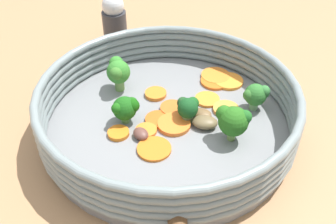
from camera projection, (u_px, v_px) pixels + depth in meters
ground_plane at (168, 129)px, 0.54m from camera, size 4.00×4.00×0.00m
skillet at (168, 125)px, 0.54m from camera, size 0.33×0.33×0.02m
skillet_rim_wall at (168, 104)px, 0.52m from camera, size 0.34×0.34×0.06m
skillet_rivet_left at (130, 213)px, 0.41m from camera, size 0.01×0.01×0.01m
skillet_rivet_right at (222, 209)px, 0.42m from camera, size 0.01×0.01×0.01m
carrot_slice_0 at (215, 81)px, 0.60m from camera, size 0.06×0.06×0.00m
carrot_slice_1 at (229, 81)px, 0.60m from camera, size 0.06×0.06×0.00m
carrot_slice_2 at (207, 99)px, 0.57m from camera, size 0.04×0.04×0.00m
carrot_slice_3 at (156, 94)px, 0.58m from camera, size 0.04×0.04×0.01m
carrot_slice_4 at (154, 149)px, 0.49m from camera, size 0.06×0.06×0.00m
carrot_slice_5 at (118, 133)px, 0.51m from camera, size 0.03×0.03×0.01m
carrot_slice_6 at (172, 108)px, 0.55m from camera, size 0.05×0.05×0.01m
carrot_slice_7 at (174, 124)px, 0.52m from camera, size 0.06×0.06×0.01m
carrot_slice_8 at (158, 119)px, 0.53m from camera, size 0.05×0.05×0.00m
carrot_slice_9 at (146, 130)px, 0.52m from camera, size 0.03×0.03×0.00m
carrot_slice_10 at (226, 109)px, 0.55m from camera, size 0.04×0.04×0.00m
carrot_slice_11 at (216, 76)px, 0.61m from camera, size 0.06×0.06×0.00m
broccoli_floret_0 at (233, 120)px, 0.49m from camera, size 0.04×0.04×0.05m
broccoli_floret_1 at (118, 72)px, 0.57m from camera, size 0.04×0.03×0.05m
broccoli_floret_2 at (188, 107)px, 0.53m from camera, size 0.03×0.03×0.03m
broccoli_floret_3 at (256, 95)px, 0.54m from camera, size 0.03×0.04×0.04m
broccoli_floret_4 at (126, 108)px, 0.52m from camera, size 0.03×0.04×0.04m
mushroom_piece_0 at (141, 134)px, 0.50m from camera, size 0.03×0.03×0.01m
mushroom_piece_1 at (205, 122)px, 0.52m from camera, size 0.03×0.04×0.01m
mushroom_piece_2 at (202, 113)px, 0.54m from camera, size 0.03×0.03×0.01m
salt_shaker at (114, 21)px, 0.70m from camera, size 0.04×0.04×0.09m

